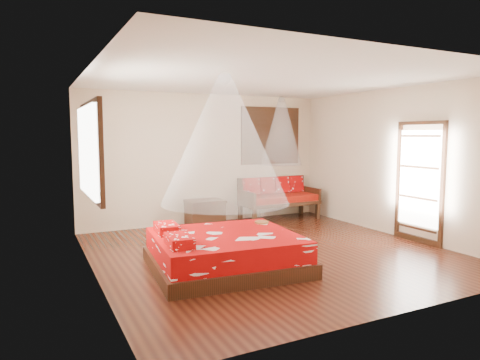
# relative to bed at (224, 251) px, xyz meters

# --- Properties ---
(room) EXTENTS (5.54, 5.54, 2.84)m
(room) POSITION_rel_bed_xyz_m (1.04, 0.47, 1.15)
(room) COLOR black
(room) RESTS_ON ground
(bed) EXTENTS (2.23, 2.05, 0.64)m
(bed) POSITION_rel_bed_xyz_m (0.00, 0.00, 0.00)
(bed) COLOR black
(bed) RESTS_ON floor
(daybed) EXTENTS (1.78, 0.79, 0.94)m
(daybed) POSITION_rel_bed_xyz_m (2.64, 2.85, 0.27)
(daybed) COLOR black
(daybed) RESTS_ON floor
(storage_chest) EXTENTS (0.79, 0.58, 0.54)m
(storage_chest) POSITION_rel_bed_xyz_m (0.87, 2.92, 0.02)
(storage_chest) COLOR black
(storage_chest) RESTS_ON floor
(shutter_panel) EXTENTS (1.52, 0.06, 1.32)m
(shutter_panel) POSITION_rel_bed_xyz_m (2.64, 3.19, 1.65)
(shutter_panel) COLOR black
(shutter_panel) RESTS_ON wall_back
(window_left) EXTENTS (0.10, 1.74, 1.34)m
(window_left) POSITION_rel_bed_xyz_m (-1.67, 0.67, 1.45)
(window_left) COLOR black
(window_left) RESTS_ON wall_left
(glazed_door) EXTENTS (0.08, 1.02, 2.16)m
(glazed_door) POSITION_rel_bed_xyz_m (3.76, -0.13, 0.82)
(glazed_door) COLOR black
(glazed_door) RESTS_ON floor
(wine_tray) EXTENTS (0.22, 0.22, 0.19)m
(wine_tray) POSITION_rel_bed_xyz_m (0.87, 0.45, 0.30)
(wine_tray) COLOR brown
(wine_tray) RESTS_ON bed
(mosquito_net_main) EXTENTS (1.81, 1.81, 1.80)m
(mosquito_net_main) POSITION_rel_bed_xyz_m (0.02, -0.00, 1.60)
(mosquito_net_main) COLOR white
(mosquito_net_main) RESTS_ON ceiling
(mosquito_net_daybed) EXTENTS (0.93, 0.93, 1.50)m
(mosquito_net_daybed) POSITION_rel_bed_xyz_m (2.64, 2.72, 1.75)
(mosquito_net_daybed) COLOR white
(mosquito_net_daybed) RESTS_ON ceiling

